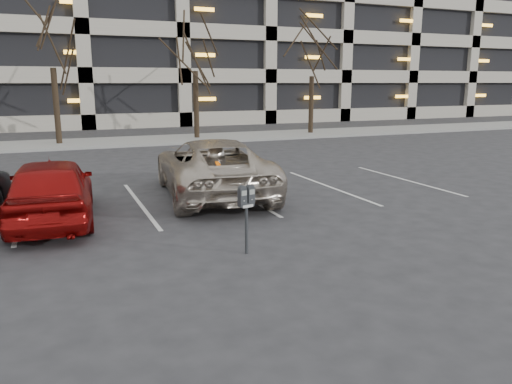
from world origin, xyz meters
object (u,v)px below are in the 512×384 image
at_px(tree_c, 194,27).
at_px(parking_meter, 246,202).
at_px(suv_silver, 213,167).
at_px(car_red, 51,190).
at_px(tree_b, 49,18).
at_px(tree_d, 313,39).

distance_m(tree_c, parking_meter, 19.38).
height_order(tree_c, suv_silver, tree_c).
xyz_separation_m(tree_c, car_red, (-7.47, -14.66, -5.10)).
bearing_deg(parking_meter, car_red, 118.34).
relative_size(parking_meter, car_red, 0.29).
relative_size(parking_meter, suv_silver, 0.21).
height_order(tree_c, car_red, tree_c).
height_order(parking_meter, car_red, car_red).
xyz_separation_m(tree_b, tree_c, (7.00, 0.00, -0.15)).
height_order(tree_c, parking_meter, tree_c).
distance_m(tree_c, suv_silver, 14.75).
bearing_deg(tree_b, tree_c, 0.00).
relative_size(tree_c, suv_silver, 1.37).
bearing_deg(tree_b, car_red, -91.82).
xyz_separation_m(tree_c, parking_meter, (-4.24, -18.27, -4.88)).
height_order(tree_b, car_red, tree_b).
height_order(tree_d, car_red, tree_d).
height_order(tree_d, suv_silver, tree_d).
bearing_deg(tree_c, car_red, -117.00).
relative_size(tree_b, parking_meter, 6.64).
xyz_separation_m(parking_meter, car_red, (-3.22, 3.61, -0.22)).
distance_m(suv_silver, car_red, 4.29).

